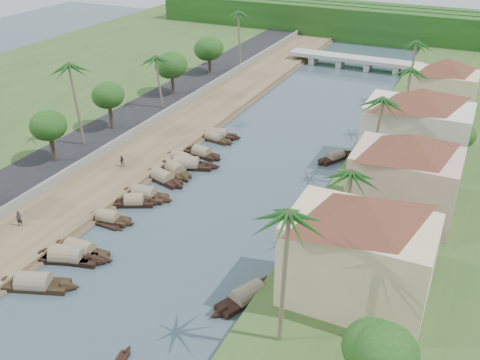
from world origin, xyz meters
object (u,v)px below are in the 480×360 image
at_px(bridge, 354,60).
at_px(sampan_1, 64,257).
at_px(building_near, 359,249).
at_px(sampan_0, 34,284).
at_px(person_near, 19,219).

bearing_deg(bridge, sampan_1, -96.59).
bearing_deg(sampan_1, building_near, -9.02).
bearing_deg(sampan_0, person_near, 121.10).
distance_m(building_near, person_near, 36.38).
distance_m(sampan_0, sampan_1, 4.55).
bearing_deg(building_near, sampan_0, -160.31).
height_order(sampan_0, sampan_1, sampan_0).
height_order(bridge, building_near, building_near).
distance_m(building_near, sampan_1, 29.29).
relative_size(bridge, person_near, 15.62).
relative_size(bridge, building_near, 1.89).
bearing_deg(bridge, building_near, -75.61).
xyz_separation_m(building_near, sampan_0, (-27.73, -9.93, -5.97)).
height_order(building_near, person_near, building_near).
distance_m(bridge, person_near, 79.19).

